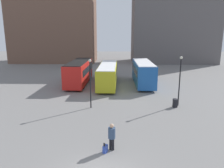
{
  "coord_description": "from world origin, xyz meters",
  "views": [
    {
      "loc": [
        0.88,
        -9.52,
        7.27
      ],
      "look_at": [
        0.3,
        15.39,
        1.45
      ],
      "focal_mm": 35.0,
      "sensor_mm": 36.0,
      "label": 1
    }
  ],
  "objects_px": {
    "bus_0": "(79,72)",
    "lamp_post_0": "(90,79)",
    "suitcase": "(105,149)",
    "traveler": "(112,135)",
    "trash_bin": "(175,103)",
    "lamp_post_1": "(180,77)",
    "bus_2": "(143,72)",
    "bus_1": "(108,74)"
  },
  "relations": [
    {
      "from": "bus_0",
      "to": "lamp_post_0",
      "type": "xyz_separation_m",
      "value": [
        2.92,
        -10.6,
        1.12
      ]
    },
    {
      "from": "bus_1",
      "to": "traveler",
      "type": "bearing_deg",
      "value": -175.93
    },
    {
      "from": "bus_1",
      "to": "traveler",
      "type": "height_order",
      "value": "bus_1"
    },
    {
      "from": "lamp_post_0",
      "to": "trash_bin",
      "type": "bearing_deg",
      "value": 2.46
    },
    {
      "from": "bus_2",
      "to": "traveler",
      "type": "relative_size",
      "value": 5.22
    },
    {
      "from": "lamp_post_1",
      "to": "traveler",
      "type": "bearing_deg",
      "value": -126.52
    },
    {
      "from": "bus_0",
      "to": "trash_bin",
      "type": "distance_m",
      "value": 15.36
    },
    {
      "from": "bus_0",
      "to": "suitcase",
      "type": "height_order",
      "value": "bus_0"
    },
    {
      "from": "bus_2",
      "to": "traveler",
      "type": "xyz_separation_m",
      "value": [
        -4.06,
        -18.3,
        -0.73
      ]
    },
    {
      "from": "bus_2",
      "to": "lamp_post_1",
      "type": "distance_m",
      "value": 9.8
    },
    {
      "from": "bus_1",
      "to": "lamp_post_1",
      "type": "height_order",
      "value": "lamp_post_1"
    },
    {
      "from": "bus_1",
      "to": "lamp_post_1",
      "type": "distance_m",
      "value": 11.91
    },
    {
      "from": "suitcase",
      "to": "lamp_post_1",
      "type": "xyz_separation_m",
      "value": [
        7.0,
        9.25,
        2.77
      ]
    },
    {
      "from": "bus_2",
      "to": "suitcase",
      "type": "xyz_separation_m",
      "value": [
        -4.46,
        -18.63,
        -1.54
      ]
    },
    {
      "from": "suitcase",
      "to": "trash_bin",
      "type": "xyz_separation_m",
      "value": [
        6.56,
        8.72,
        0.18
      ]
    },
    {
      "from": "bus_1",
      "to": "suitcase",
      "type": "xyz_separation_m",
      "value": [
        0.58,
        -18.32,
        -1.36
      ]
    },
    {
      "from": "bus_2",
      "to": "lamp_post_0",
      "type": "bearing_deg",
      "value": 147.99
    },
    {
      "from": "trash_bin",
      "to": "lamp_post_0",
      "type": "bearing_deg",
      "value": -177.54
    },
    {
      "from": "bus_2",
      "to": "trash_bin",
      "type": "bearing_deg",
      "value": -168.35
    },
    {
      "from": "lamp_post_1",
      "to": "lamp_post_0",
      "type": "bearing_deg",
      "value": -174.28
    },
    {
      "from": "trash_bin",
      "to": "suitcase",
      "type": "bearing_deg",
      "value": -126.97
    },
    {
      "from": "traveler",
      "to": "suitcase",
      "type": "distance_m",
      "value": 0.96
    },
    {
      "from": "suitcase",
      "to": "lamp_post_0",
      "type": "relative_size",
      "value": 0.14
    },
    {
      "from": "traveler",
      "to": "lamp_post_1",
      "type": "height_order",
      "value": "lamp_post_1"
    },
    {
      "from": "traveler",
      "to": "lamp_post_0",
      "type": "height_order",
      "value": "lamp_post_0"
    },
    {
      "from": "bus_0",
      "to": "lamp_post_0",
      "type": "height_order",
      "value": "lamp_post_0"
    },
    {
      "from": "suitcase",
      "to": "traveler",
      "type": "bearing_deg",
      "value": -28.94
    },
    {
      "from": "traveler",
      "to": "lamp_post_0",
      "type": "xyz_separation_m",
      "value": [
        -2.28,
        8.03,
        1.86
      ]
    },
    {
      "from": "bus_0",
      "to": "trash_bin",
      "type": "xyz_separation_m",
      "value": [
        11.37,
        -10.24,
        -1.37
      ]
    },
    {
      "from": "lamp_post_0",
      "to": "lamp_post_1",
      "type": "distance_m",
      "value": 8.92
    },
    {
      "from": "bus_2",
      "to": "lamp_post_1",
      "type": "bearing_deg",
      "value": -165.18
    },
    {
      "from": "bus_0",
      "to": "suitcase",
      "type": "bearing_deg",
      "value": -164.45
    },
    {
      "from": "bus_0",
      "to": "bus_2",
      "type": "bearing_deg",
      "value": -90.69
    },
    {
      "from": "bus_0",
      "to": "bus_1",
      "type": "height_order",
      "value": "bus_0"
    },
    {
      "from": "trash_bin",
      "to": "lamp_post_1",
      "type": "bearing_deg",
      "value": 50.17
    },
    {
      "from": "suitcase",
      "to": "bus_0",
      "type": "bearing_deg",
      "value": 35.87
    },
    {
      "from": "traveler",
      "to": "trash_bin",
      "type": "relative_size",
      "value": 2.09
    },
    {
      "from": "trash_bin",
      "to": "bus_0",
      "type": "bearing_deg",
      "value": 137.98
    },
    {
      "from": "bus_2",
      "to": "lamp_post_0",
      "type": "distance_m",
      "value": 12.12
    },
    {
      "from": "suitcase",
      "to": "lamp_post_1",
      "type": "distance_m",
      "value": 11.93
    },
    {
      "from": "traveler",
      "to": "lamp_post_0",
      "type": "relative_size",
      "value": 0.37
    },
    {
      "from": "bus_1",
      "to": "bus_2",
      "type": "relative_size",
      "value": 1.2
    }
  ]
}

